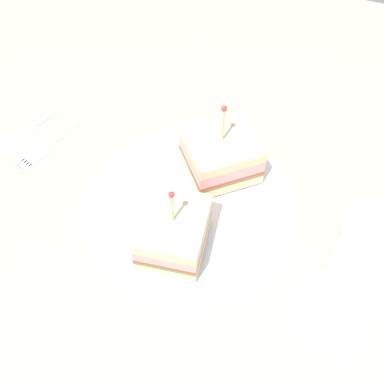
# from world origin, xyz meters

# --- Properties ---
(ground_plane) EXTENTS (1.08, 1.08, 0.02)m
(ground_plane) POSITION_xyz_m (0.00, 0.00, -0.01)
(ground_plane) COLOR #9E9384
(plate) EXTENTS (0.27, 0.27, 0.01)m
(plate) POSITION_xyz_m (0.00, 0.00, 0.00)
(plate) COLOR white
(plate) RESTS_ON ground_plane
(sandwich_half_front) EXTENTS (0.12, 0.12, 0.11)m
(sandwich_half_front) POSITION_xyz_m (0.02, 0.06, 0.04)
(sandwich_half_front) COLOR beige
(sandwich_half_front) RESTS_ON plate
(sandwich_half_back) EXTENTS (0.08, 0.10, 0.10)m
(sandwich_half_back) POSITION_xyz_m (-0.00, -0.07, 0.04)
(sandwich_half_back) COLOR beige
(sandwich_half_back) RESTS_ON plate
(drink_glass) EXTENTS (0.08, 0.08, 0.10)m
(drink_glass) POSITION_xyz_m (0.22, -0.03, 0.05)
(drink_glass) COLOR #B74C33
(drink_glass) RESTS_ON ground_plane
(fork) EXTENTS (0.05, 0.12, 0.00)m
(fork) POSITION_xyz_m (-0.23, 0.02, 0.00)
(fork) COLOR silver
(fork) RESTS_ON ground_plane
(knife) EXTENTS (0.06, 0.12, 0.00)m
(knife) POSITION_xyz_m (-0.27, 0.05, 0.00)
(knife) COLOR silver
(knife) RESTS_ON ground_plane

